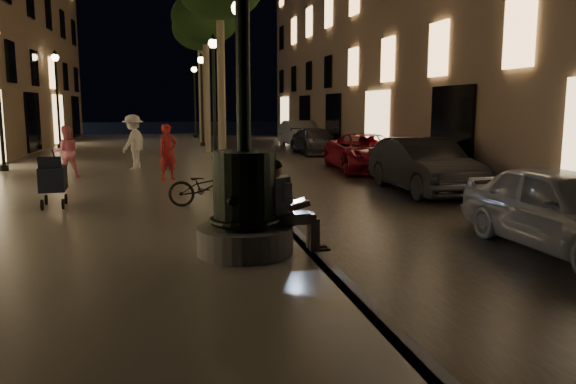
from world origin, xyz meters
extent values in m
plane|color=black|center=(0.00, 15.00, 0.00)|extent=(120.00, 120.00, 0.00)
cube|color=black|center=(3.00, 15.00, 0.01)|extent=(6.00, 45.00, 0.02)
cube|color=slate|center=(-4.00, 15.00, 0.10)|extent=(8.00, 45.00, 0.20)
cube|color=#59595B|center=(0.00, 15.00, 0.10)|extent=(0.25, 45.00, 0.20)
cylinder|color=#59595B|center=(-1.00, 2.00, 0.40)|extent=(1.40, 1.40, 0.40)
cylinder|color=black|center=(-1.00, 2.00, 1.15)|extent=(0.90, 0.90, 1.10)
torus|color=black|center=(-1.00, 2.00, 0.70)|extent=(1.04, 1.04, 0.10)
torus|color=black|center=(-1.00, 2.00, 1.55)|extent=(0.89, 0.89, 0.09)
cylinder|color=black|center=(-1.00, 2.00, 3.30)|extent=(0.20, 0.20, 3.20)
cube|color=tan|center=(-0.45, 2.00, 0.69)|extent=(0.37, 0.25, 0.18)
cube|color=white|center=(-0.51, 2.00, 1.04)|extent=(0.46, 0.27, 0.58)
sphere|color=tan|center=(-0.54, 2.00, 1.42)|extent=(0.22, 0.22, 0.22)
sphere|color=black|center=(-0.55, 2.00, 1.46)|extent=(0.22, 0.22, 0.22)
cube|color=tan|center=(-0.20, 1.91, 0.69)|extent=(0.47, 0.13, 0.14)
cube|color=tan|center=(-0.20, 2.09, 0.69)|extent=(0.47, 0.13, 0.14)
cube|color=tan|center=(0.02, 1.91, 0.45)|extent=(0.13, 0.12, 0.49)
cube|color=tan|center=(0.02, 2.09, 0.45)|extent=(0.13, 0.12, 0.49)
cube|color=black|center=(0.12, 1.91, 0.22)|extent=(0.27, 0.10, 0.03)
cube|color=black|center=(0.12, 2.09, 0.22)|extent=(0.27, 0.10, 0.03)
cube|color=black|center=(-0.18, 2.00, 0.77)|extent=(0.25, 0.34, 0.02)
cube|color=black|center=(-0.35, 2.00, 0.89)|extent=(0.09, 0.34, 0.22)
cube|color=#A6C0ED|center=(-0.33, 2.00, 0.89)|extent=(0.06, 0.31, 0.19)
cylinder|color=#6B604C|center=(-0.25, 8.00, 2.70)|extent=(0.28, 0.28, 5.00)
cylinder|color=#6B604C|center=(-0.20, 14.00, 2.75)|extent=(0.28, 0.28, 5.10)
cylinder|color=#6B604C|center=(-0.30, 20.00, 2.65)|extent=(0.28, 0.28, 4.90)
ellipsoid|color=black|center=(-0.30, 20.00, 6.20)|extent=(3.00, 3.00, 2.40)
cylinder|color=#6B604C|center=(-0.22, 26.00, 2.80)|extent=(0.28, 0.28, 5.20)
ellipsoid|color=black|center=(-0.22, 26.00, 6.50)|extent=(3.00, 3.00, 2.40)
cylinder|color=black|center=(-0.30, 8.00, 0.30)|extent=(0.28, 0.28, 0.20)
cylinder|color=black|center=(-0.30, 8.00, 2.40)|extent=(0.12, 0.12, 4.40)
sphere|color=#FFD88C|center=(-0.30, 8.00, 4.65)|extent=(0.36, 0.36, 0.36)
cylinder|color=black|center=(-0.30, 16.00, 0.30)|extent=(0.28, 0.28, 0.20)
cylinder|color=black|center=(-0.30, 16.00, 2.40)|extent=(0.12, 0.12, 4.40)
sphere|color=#FFD88C|center=(-0.30, 16.00, 4.65)|extent=(0.36, 0.36, 0.36)
cone|color=black|center=(-0.30, 16.00, 4.90)|extent=(0.30, 0.30, 0.22)
cylinder|color=black|center=(-0.30, 24.00, 0.30)|extent=(0.28, 0.28, 0.20)
cylinder|color=black|center=(-0.30, 24.00, 2.40)|extent=(0.12, 0.12, 4.40)
sphere|color=#FFD88C|center=(-0.30, 24.00, 4.65)|extent=(0.36, 0.36, 0.36)
cone|color=black|center=(-0.30, 24.00, 4.90)|extent=(0.30, 0.30, 0.22)
cylinder|color=black|center=(-0.30, 32.00, 0.30)|extent=(0.28, 0.28, 0.20)
cylinder|color=black|center=(-0.30, 32.00, 2.40)|extent=(0.12, 0.12, 4.40)
sphere|color=#FFD88C|center=(-0.30, 32.00, 4.65)|extent=(0.36, 0.36, 0.36)
cone|color=black|center=(-0.30, 32.00, 4.90)|extent=(0.30, 0.30, 0.22)
cylinder|color=black|center=(-7.40, 14.00, 0.30)|extent=(0.28, 0.28, 0.20)
cylinder|color=black|center=(-7.40, 24.00, 0.30)|extent=(0.28, 0.28, 0.20)
cylinder|color=black|center=(-7.40, 24.00, 2.40)|extent=(0.12, 0.12, 4.40)
sphere|color=#FFD88C|center=(-7.40, 24.00, 4.65)|extent=(0.36, 0.36, 0.36)
cone|color=black|center=(-7.40, 24.00, 4.90)|extent=(0.30, 0.30, 0.22)
cube|color=black|center=(-4.47, 6.57, 0.82)|extent=(0.57, 0.88, 0.50)
cube|color=black|center=(-4.44, 6.18, 1.15)|extent=(0.46, 0.23, 0.33)
cylinder|color=black|center=(-4.64, 6.22, 0.31)|extent=(0.06, 0.23, 0.22)
cylinder|color=black|center=(-4.24, 6.25, 0.31)|extent=(0.06, 0.23, 0.22)
cylinder|color=black|center=(-4.70, 6.89, 0.31)|extent=(0.06, 0.23, 0.22)
cylinder|color=black|center=(-4.29, 6.92, 0.31)|extent=(0.06, 0.23, 0.22)
cylinder|color=black|center=(-4.50, 7.02, 1.26)|extent=(0.07, 0.50, 0.31)
imported|color=#A0A4A8|center=(4.14, 1.75, 0.70)|extent=(1.79, 4.14, 1.39)
imported|color=black|center=(4.61, 7.96, 0.74)|extent=(1.60, 4.49, 1.47)
imported|color=maroon|center=(4.83, 13.00, 0.67)|extent=(2.49, 4.91, 1.33)
imported|color=#2E2D32|center=(4.87, 20.40, 0.61)|extent=(1.84, 4.26, 1.22)
imported|color=#989994|center=(5.20, 24.84, 0.74)|extent=(1.86, 4.58, 1.48)
imported|color=#AF2326|center=(-2.08, 10.49, 1.01)|extent=(0.71, 0.64, 1.62)
imported|color=pink|center=(-5.04, 11.64, 0.97)|extent=(0.88, 0.77, 1.55)
imported|color=silver|center=(-3.23, 13.69, 1.12)|extent=(1.14, 1.37, 1.84)
imported|color=black|center=(-1.29, 5.98, 0.63)|extent=(1.70, 0.83, 0.85)
camera|label=1|loc=(-2.04, -5.94, 2.35)|focal=35.00mm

